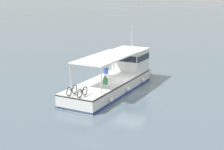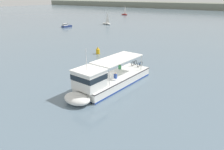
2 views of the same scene
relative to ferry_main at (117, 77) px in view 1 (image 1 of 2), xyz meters
The scene contains 2 objects.
ground_plane 2.20m from the ferry_main, 145.31° to the left, with size 400.00×400.00×0.00m, color slate.
ferry_main is the anchor object (origin of this frame).
Camera 1 is at (-10.77, 25.76, 8.73)m, focal length 54.99 mm.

